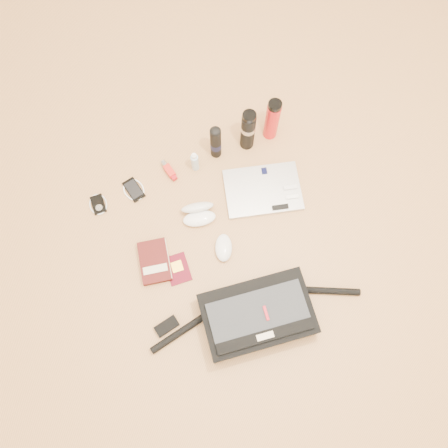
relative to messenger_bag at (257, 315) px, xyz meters
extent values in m
plane|color=#BA844D|center=(0.02, 0.28, -0.05)|extent=(4.00, 4.00, 0.00)
cube|color=black|center=(0.00, 0.00, 0.00)|extent=(0.45, 0.31, 0.10)
cube|color=#2B2E32|center=(0.00, -0.01, 0.05)|extent=(0.39, 0.23, 0.01)
cube|color=black|center=(-0.01, -0.09, 0.05)|extent=(0.37, 0.09, 0.01)
cube|color=beige|center=(-0.01, -0.09, 0.06)|extent=(0.07, 0.03, 0.01)
cube|color=#9F0511|center=(0.03, -0.01, 0.06)|extent=(0.02, 0.06, 0.02)
cylinder|color=black|center=(-0.30, 0.06, -0.04)|extent=(0.26, 0.08, 0.03)
cylinder|color=black|center=(0.31, -0.02, -0.04)|extent=(0.25, 0.14, 0.03)
cube|color=black|center=(-0.34, 0.10, -0.04)|extent=(0.10, 0.06, 0.02)
cube|color=#B5B5B7|center=(0.25, 0.48, -0.04)|extent=(0.37, 0.30, 0.02)
cube|color=black|center=(0.29, 0.56, -0.03)|extent=(0.03, 0.04, 0.00)
cube|color=silver|center=(0.36, 0.44, -0.03)|extent=(0.06, 0.03, 0.01)
cube|color=white|center=(0.35, 0.40, -0.03)|extent=(0.06, 0.03, 0.01)
cube|color=black|center=(0.28, 0.38, -0.03)|extent=(0.07, 0.04, 0.01)
cube|color=#44100F|center=(-0.29, 0.36, -0.04)|extent=(0.15, 0.20, 0.03)
cube|color=beige|center=(-0.24, 0.35, -0.04)|extent=(0.04, 0.17, 0.03)
cube|color=beige|center=(-0.30, 0.33, -0.02)|extent=(0.10, 0.05, 0.00)
cube|color=#540614|center=(-0.22, 0.30, -0.05)|extent=(0.10, 0.13, 0.01)
cube|color=gold|center=(-0.22, 0.31, -0.05)|extent=(0.05, 0.05, 0.00)
ellipsoid|color=white|center=(-0.01, 0.31, -0.03)|extent=(0.11, 0.14, 0.04)
ellipsoid|color=white|center=(-0.05, 0.47, -0.03)|extent=(0.15, 0.10, 0.04)
ellipsoid|color=silver|center=(-0.05, 0.51, -0.02)|extent=(0.15, 0.10, 0.08)
ellipsoid|color=black|center=(-0.08, 0.47, -0.03)|extent=(0.04, 0.03, 0.01)
ellipsoid|color=black|center=(-0.03, 0.46, -0.03)|extent=(0.04, 0.03, 0.01)
cylinder|color=black|center=(-0.05, 0.47, -0.03)|extent=(0.02, 0.01, 0.00)
cube|color=black|center=(-0.43, 0.70, -0.05)|extent=(0.06, 0.09, 0.01)
cylinder|color=gray|center=(-0.43, 0.68, -0.04)|extent=(0.03, 0.03, 0.00)
torus|color=silver|center=(-0.43, 0.70, -0.05)|extent=(0.08, 0.08, 0.01)
cube|color=black|center=(-0.27, 0.71, -0.05)|extent=(0.08, 0.12, 0.01)
cube|color=black|center=(-0.27, 0.71, -0.04)|extent=(0.07, 0.09, 0.00)
torus|color=white|center=(-0.27, 0.71, -0.05)|extent=(0.10, 0.10, 0.01)
cube|color=red|center=(-0.09, 0.72, -0.04)|extent=(0.04, 0.07, 0.03)
cube|color=#AC1218|center=(-0.09, 0.69, -0.04)|extent=(0.03, 0.02, 0.02)
cylinder|color=#A3A3A6|center=(-0.10, 0.76, -0.04)|extent=(0.03, 0.04, 0.02)
cylinder|color=#ABCAE3|center=(0.02, 0.70, 0.00)|extent=(0.04, 0.04, 0.10)
cylinder|color=white|center=(0.02, 0.70, 0.05)|extent=(0.03, 0.03, 0.02)
cylinder|color=white|center=(0.02, 0.70, 0.07)|extent=(0.02, 0.02, 0.01)
cylinder|color=black|center=(0.13, 0.73, 0.04)|extent=(0.06, 0.06, 0.19)
cylinder|color=black|center=(0.13, 0.73, 0.02)|extent=(0.06, 0.06, 0.04)
ellipsoid|color=black|center=(0.13, 0.73, 0.14)|extent=(0.05, 0.05, 0.02)
cylinder|color=black|center=(0.28, 0.72, 0.05)|extent=(0.08, 0.08, 0.22)
cylinder|color=#B1B1B3|center=(0.28, 0.72, 0.08)|extent=(0.08, 0.08, 0.03)
cylinder|color=black|center=(0.28, 0.72, 0.17)|extent=(0.07, 0.07, 0.02)
cylinder|color=red|center=(0.40, 0.73, 0.05)|extent=(0.08, 0.08, 0.22)
cylinder|color=black|center=(0.40, 0.73, 0.17)|extent=(0.07, 0.07, 0.02)
camera|label=1|loc=(-0.19, -0.13, 1.71)|focal=35.00mm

